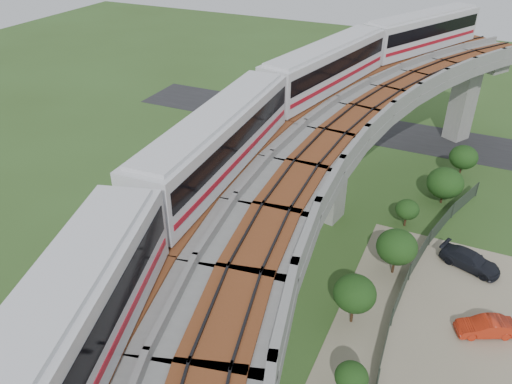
# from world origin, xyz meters

# --- Properties ---
(ground) EXTENTS (160.00, 160.00, 0.00)m
(ground) POSITION_xyz_m (0.00, 0.00, 0.00)
(ground) COLOR #345020
(ground) RESTS_ON ground
(dirt_lot) EXTENTS (18.00, 26.00, 0.04)m
(dirt_lot) POSITION_xyz_m (14.00, -2.00, 0.02)
(dirt_lot) COLOR gray
(dirt_lot) RESTS_ON ground
(asphalt_road) EXTENTS (60.00, 8.00, 0.03)m
(asphalt_road) POSITION_xyz_m (0.00, 30.00, 0.01)
(asphalt_road) COLOR #232326
(asphalt_road) RESTS_ON ground
(viaduct) EXTENTS (19.58, 73.98, 11.40)m
(viaduct) POSITION_xyz_m (3.84, 0.00, 9.05)
(viaduct) COLOR #99968E
(viaduct) RESTS_ON ground
(metro_train) EXTENTS (12.52, 61.19, 3.64)m
(metro_train) POSITION_xyz_m (0.48, 3.99, 12.31)
(metro_train) COLOR silver
(metro_train) RESTS_ON ground
(fence) EXTENTS (3.87, 38.73, 1.50)m
(fence) POSITION_xyz_m (9.75, 0.00, 0.75)
(fence) COLOR #2D382D
(fence) RESTS_ON ground
(tree_0) EXTENTS (2.62, 2.62, 3.63)m
(tree_0) POSITION_xyz_m (10.47, 21.74, 2.51)
(tree_0) COLOR #382314
(tree_0) RESTS_ON ground
(tree_1) EXTENTS (3.17, 3.17, 3.41)m
(tree_1) POSITION_xyz_m (9.47, 16.81, 2.06)
(tree_1) COLOR #382314
(tree_1) RESTS_ON ground
(tree_2) EXTENTS (1.93, 1.93, 2.44)m
(tree_2) POSITION_xyz_m (7.17, 11.81, 1.61)
(tree_2) COLOR #382314
(tree_2) RESTS_ON ground
(tree_3) EXTENTS (2.92, 2.92, 3.62)m
(tree_3) POSITION_xyz_m (7.49, 5.34, 2.37)
(tree_3) COLOR #382314
(tree_3) RESTS_ON ground
(tree_4) EXTENTS (2.73, 2.73, 3.61)m
(tree_4) POSITION_xyz_m (6.05, -0.70, 2.45)
(tree_4) COLOR #382314
(tree_4) RESTS_ON ground
(tree_5) EXTENTS (1.84, 1.84, 2.59)m
(tree_5) POSITION_xyz_m (7.49, -6.38, 1.80)
(tree_5) COLOR #382314
(tree_5) RESTS_ON ground
(car_red) EXTENTS (3.84, 2.74, 1.20)m
(car_red) POSITION_xyz_m (13.99, 1.80, 0.64)
(car_red) COLOR #B52610
(car_red) RESTS_ON dirt_lot
(car_dark) EXTENTS (4.72, 3.10, 1.27)m
(car_dark) POSITION_xyz_m (12.52, 8.31, 0.68)
(car_dark) COLOR black
(car_dark) RESTS_ON dirt_lot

